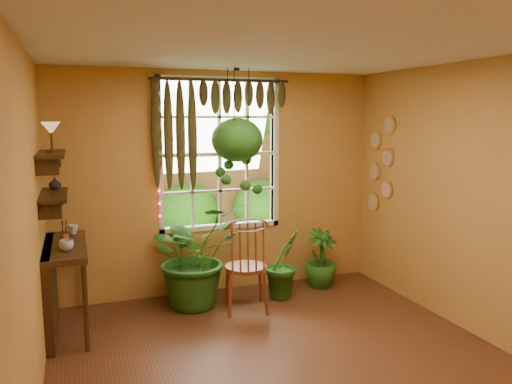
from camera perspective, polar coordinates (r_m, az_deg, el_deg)
floor at (r=4.50m, az=4.57°, el=-20.04°), size 4.50×4.50×0.00m
ceiling at (r=3.99m, az=5.06°, el=16.42°), size 4.50×4.50×0.00m
wall_back at (r=6.12m, az=-4.07°, el=1.04°), size 4.00×0.00×4.00m
wall_left at (r=3.69m, az=-24.82°, el=-4.85°), size 0.00×4.50×4.50m
wall_right at (r=5.19m, az=25.29°, el=-1.16°), size 0.00×4.50×4.50m
window at (r=6.11m, az=-4.19°, el=4.33°), size 1.52×0.10×1.86m
valance_vine at (r=5.96m, az=-4.72°, el=9.76°), size 1.70×0.12×1.10m
string_lights at (r=5.86m, az=-11.14°, el=4.49°), size 0.03×0.03×1.54m
wall_plates at (r=6.52m, az=14.07°, el=3.04°), size 0.04×0.32×1.10m
counter_ledge at (r=5.43m, az=-21.97°, el=-9.21°), size 0.40×1.20×0.90m
shelf_lower at (r=5.24m, az=-22.12°, el=-0.32°), size 0.25×0.90×0.04m
shelf_upper at (r=5.20m, az=-22.37°, el=4.04°), size 0.25×0.90×0.04m
backyard at (r=10.66m, az=-9.72°, el=3.83°), size 14.00×10.00×12.00m
windsor_chair at (r=5.64m, az=-1.12°, el=-9.94°), size 0.55×0.57×1.25m
potted_plant_left at (r=5.77m, az=-7.05°, el=-7.15°), size 1.35×1.27×1.19m
potted_plant_mid at (r=6.03m, az=3.15°, el=-8.08°), size 0.58×0.53×0.85m
potted_plant_right at (r=6.45m, az=7.44°, el=-7.51°), size 0.52×0.52×0.74m
hanging_basket at (r=5.74m, az=-2.16°, el=5.39°), size 0.59×0.59×1.47m
cup_a at (r=5.07m, az=-20.84°, el=-5.70°), size 0.17×0.17×0.10m
cup_b at (r=5.74m, az=-20.17°, el=-4.05°), size 0.11×0.11×0.10m
brush_jar at (r=5.33m, az=-21.06°, el=-4.32°), size 0.08×0.08×0.29m
shelf_vase at (r=5.52m, az=-22.01°, el=0.94°), size 0.12×0.12×0.12m
tiffany_lamp at (r=5.07m, az=-22.40°, el=6.56°), size 0.17×0.17×0.29m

